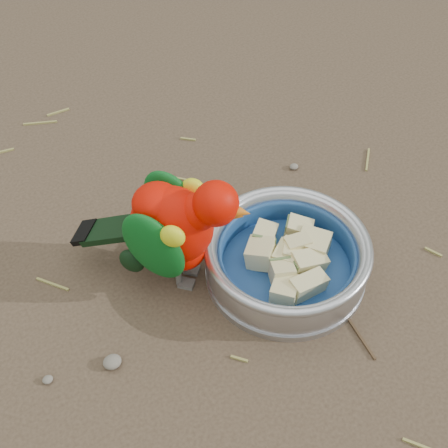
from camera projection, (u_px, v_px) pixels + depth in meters
ground at (193, 291)px, 0.80m from camera, size 60.00×60.00×0.00m
food_bowl at (285, 270)px, 0.81m from camera, size 0.21×0.21×0.02m
bowl_wall at (287, 256)px, 0.79m from camera, size 0.21×0.21×0.04m
fruit_wedges at (287, 259)px, 0.79m from camera, size 0.12×0.12×0.03m
lory_parrot at (175, 233)px, 0.75m from camera, size 0.21×0.22×0.17m
ground_debris at (181, 245)px, 0.85m from camera, size 0.90×0.80×0.01m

